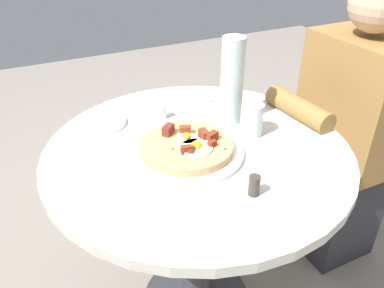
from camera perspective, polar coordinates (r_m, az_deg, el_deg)
dining_table at (r=1.22m, az=0.77°, el=-6.99°), size 0.89×0.89×0.71m
person_seated at (r=1.62m, az=21.44°, el=-0.21°), size 0.38×0.46×1.14m
pizza_plate at (r=1.09m, az=-0.85°, el=-1.12°), size 0.33×0.33×0.01m
breakfast_pizza at (r=1.08m, az=-0.75°, el=-0.24°), size 0.26×0.26×0.05m
bread_plate at (r=1.27m, az=-13.22°, el=3.05°), size 0.16×0.16×0.01m
napkin at (r=1.39m, az=-0.98°, el=6.34°), size 0.17×0.20×0.00m
fork at (r=1.37m, az=-0.82°, el=6.19°), size 0.05×0.18×0.00m
knife at (r=1.40m, az=-1.14°, el=6.81°), size 0.05×0.18×0.00m
water_glass at (r=1.18m, az=8.81°, el=3.60°), size 0.07×0.07×0.10m
water_bottle at (r=1.21m, az=5.91°, el=9.23°), size 0.07×0.07×0.27m
salt_shaker at (r=1.27m, az=-4.41°, el=4.82°), size 0.03×0.03×0.05m
pepper_shaker at (r=0.94m, az=9.17°, el=-6.07°), size 0.03×0.03×0.05m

